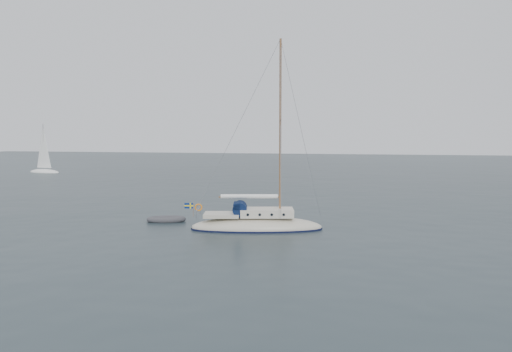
# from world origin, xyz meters

# --- Properties ---
(ground) EXTENTS (300.00, 300.00, 0.00)m
(ground) POSITION_xyz_m (0.00, 0.00, 0.00)
(ground) COLOR black
(ground) RESTS_ON ground
(sailboat) EXTENTS (9.32, 2.79, 13.28)m
(sailboat) POSITION_xyz_m (-0.98, 1.08, 1.00)
(sailboat) COLOR beige
(sailboat) RESTS_ON ground
(dinghy) EXTENTS (2.89, 1.30, 0.41)m
(dinghy) POSITION_xyz_m (-8.20, 2.39, 0.18)
(dinghy) COLOR #4A4A4E
(dinghy) RESTS_ON ground
(distant_yacht_a) EXTENTS (6.78, 3.61, 8.98)m
(distant_yacht_a) POSITION_xyz_m (-50.21, 43.43, 3.84)
(distant_yacht_a) COLOR white
(distant_yacht_a) RESTS_ON ground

